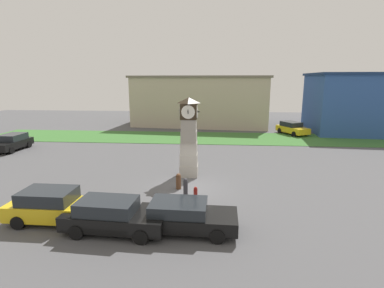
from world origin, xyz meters
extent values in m
plane|color=#4C4C4F|center=(0.00, 0.00, 0.00)|extent=(88.11, 88.11, 0.00)
cube|color=#9F9A90|center=(-0.29, 2.40, 0.40)|extent=(1.24, 1.24, 0.81)
cube|color=#9F9A90|center=(-0.29, 2.40, 1.21)|extent=(1.18, 1.18, 0.81)
cube|color=#9F9A90|center=(-0.29, 2.40, 2.02)|extent=(1.13, 1.13, 0.81)
cube|color=#9C968C|center=(-0.29, 2.40, 2.82)|extent=(1.07, 1.07, 0.81)
cube|color=#9B968C|center=(-0.29, 2.40, 3.63)|extent=(1.01, 1.01, 0.81)
cube|color=#2D2316|center=(-0.29, 2.40, 4.57)|extent=(1.10, 1.10, 1.08)
cylinder|color=white|center=(-0.29, 2.98, 4.57)|extent=(0.90, 0.04, 0.90)
cube|color=black|center=(-0.29, 3.00, 4.57)|extent=(0.06, 0.06, 0.21)
cube|color=black|center=(-0.29, 3.00, 4.57)|extent=(0.04, 0.34, 0.07)
cylinder|color=white|center=(-0.29, 1.83, 4.57)|extent=(0.90, 0.04, 0.90)
cube|color=black|center=(-0.29, 1.80, 4.57)|extent=(0.06, 0.21, 0.07)
cube|color=black|center=(-0.29, 1.80, 4.57)|extent=(0.04, 0.11, 0.34)
cylinder|color=white|center=(0.29, 2.40, 4.57)|extent=(0.04, 0.90, 0.90)
cube|color=black|center=(0.31, 2.40, 4.57)|extent=(0.11, 0.06, 0.20)
cube|color=black|center=(0.31, 2.40, 4.57)|extent=(0.34, 0.04, 0.13)
cylinder|color=white|center=(-0.86, 2.40, 4.57)|extent=(0.04, 0.90, 0.90)
cube|color=black|center=(-0.89, 2.40, 4.57)|extent=(0.19, 0.06, 0.15)
cube|color=black|center=(-0.89, 2.40, 4.57)|extent=(0.14, 0.04, 0.34)
pyramid|color=#2D2316|center=(-0.29, 2.40, 5.30)|extent=(1.16, 1.16, 0.38)
cylinder|color=maroon|center=(0.52, -2.70, 0.47)|extent=(0.21, 0.21, 0.94)
sphere|color=maroon|center=(0.52, -2.70, 0.98)|extent=(0.19, 0.19, 0.19)
cylinder|color=#333338|center=(-0.14, -1.49, 0.48)|extent=(0.26, 0.26, 0.95)
sphere|color=#333338|center=(-0.14, -1.49, 0.99)|extent=(0.23, 0.23, 0.23)
cylinder|color=brown|center=(-0.70, -0.28, 0.40)|extent=(0.32, 0.32, 0.81)
sphere|color=brown|center=(-0.70, -0.28, 0.86)|extent=(0.29, 0.29, 0.29)
cube|color=gold|center=(-6.00, -5.09, 0.64)|extent=(4.41, 1.87, 0.73)
cube|color=#1E2328|center=(-6.33, -5.09, 1.30)|extent=(2.43, 1.70, 0.60)
cylinder|color=black|center=(-4.63, -4.24, 0.32)|extent=(0.64, 0.23, 0.64)
cylinder|color=black|center=(-4.65, -5.97, 0.32)|extent=(0.64, 0.23, 0.64)
cylinder|color=black|center=(-7.35, -4.21, 0.32)|extent=(0.64, 0.23, 0.64)
cylinder|color=black|center=(-7.37, -5.95, 0.32)|extent=(0.64, 0.23, 0.64)
cube|color=black|center=(-2.85, -5.81, 0.60)|extent=(4.68, 2.06, 0.66)
cube|color=#1E2328|center=(-3.20, -5.79, 1.22)|extent=(2.61, 1.80, 0.58)
cylinder|color=black|center=(-1.39, -5.04, 0.32)|extent=(0.65, 0.26, 0.64)
cylinder|color=black|center=(-1.49, -6.75, 0.32)|extent=(0.65, 0.26, 0.64)
cylinder|color=black|center=(-4.22, -4.88, 0.32)|extent=(0.65, 0.26, 0.64)
cylinder|color=black|center=(-4.32, -6.59, 0.32)|extent=(0.65, 0.26, 0.64)
cube|color=black|center=(0.29, -5.50, 0.58)|extent=(4.60, 2.03, 0.61)
cube|color=#1E2328|center=(-0.05, -5.49, 1.14)|extent=(2.55, 1.82, 0.52)
cylinder|color=black|center=(1.73, -4.63, 0.32)|extent=(0.65, 0.24, 0.64)
cylinder|color=black|center=(1.68, -6.45, 0.32)|extent=(0.65, 0.24, 0.64)
cylinder|color=black|center=(-1.09, -4.56, 0.32)|extent=(0.65, 0.24, 0.64)
cylinder|color=black|center=(-1.14, -6.37, 0.32)|extent=(0.65, 0.24, 0.64)
cube|color=black|center=(-17.87, 8.62, 0.61)|extent=(1.93, 4.20, 0.67)
cube|color=#1E2328|center=(-17.86, 8.93, 1.24)|extent=(1.75, 2.32, 0.59)
cylinder|color=black|center=(-17.01, 7.31, 0.32)|extent=(0.23, 0.64, 0.64)
cylinder|color=black|center=(-16.96, 9.89, 0.32)|extent=(0.23, 0.64, 0.64)
cylinder|color=black|center=(-18.72, 9.93, 0.32)|extent=(0.23, 0.64, 0.64)
cube|color=gold|center=(10.98, 19.21, 0.62)|extent=(3.56, 4.55, 0.69)
cube|color=#1E2328|center=(10.83, 19.49, 1.25)|extent=(2.55, 2.82, 0.58)
cylinder|color=black|center=(12.35, 18.47, 0.32)|extent=(0.49, 0.67, 0.64)
cylinder|color=black|center=(10.81, 17.66, 0.32)|extent=(0.49, 0.67, 0.64)
cylinder|color=black|center=(11.14, 20.76, 0.32)|extent=(0.49, 0.67, 0.64)
cylinder|color=black|center=(9.61, 19.96, 0.32)|extent=(0.49, 0.67, 0.64)
cube|color=#B7A88E|center=(-0.45, 27.73, 3.41)|extent=(19.85, 13.29, 6.81)
cube|color=#6E6455|center=(-0.45, 27.73, 6.96)|extent=(20.44, 13.68, 0.30)
cube|color=#2D5193|center=(22.03, 22.25, 3.57)|extent=(16.89, 12.75, 7.13)
cube|color=navy|center=(22.03, 22.25, 7.28)|extent=(17.39, 13.13, 0.30)
cube|color=#386B2D|center=(1.46, 16.15, 0.02)|extent=(52.86, 7.18, 0.04)
camera|label=1|loc=(1.53, -17.82, 6.75)|focal=28.00mm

